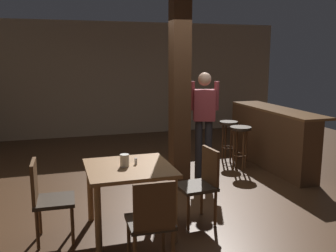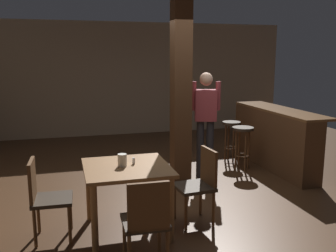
{
  "view_description": "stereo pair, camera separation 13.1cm",
  "coord_description": "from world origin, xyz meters",
  "px_view_note": "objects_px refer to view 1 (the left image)",
  "views": [
    {
      "loc": [
        -1.85,
        -4.87,
        1.98
      ],
      "look_at": [
        -0.36,
        -0.03,
        1.02
      ],
      "focal_mm": 40.0,
      "sensor_mm": 36.0,
      "label": 1
    },
    {
      "loc": [
        -1.72,
        -4.91,
        1.98
      ],
      "look_at": [
        -0.36,
        -0.03,
        1.02
      ],
      "focal_mm": 40.0,
      "sensor_mm": 36.0,
      "label": 2
    }
  ],
  "objects_px": {
    "chair_east": "(201,181)",
    "standing_person": "(204,117)",
    "chair_south": "(152,220)",
    "dining_table": "(129,177)",
    "napkin_cup": "(125,160)",
    "bar_stool_near": "(240,137)",
    "bar_counter": "(271,137)",
    "bar_stool_mid": "(228,131)",
    "chair_west": "(47,196)",
    "salt_shaker": "(136,161)"
  },
  "relations": [
    {
      "from": "chair_south",
      "to": "bar_stool_mid",
      "type": "distance_m",
      "value": 3.96
    },
    {
      "from": "chair_south",
      "to": "napkin_cup",
      "type": "relative_size",
      "value": 6.41
    },
    {
      "from": "chair_east",
      "to": "bar_stool_near",
      "type": "height_order",
      "value": "chair_east"
    },
    {
      "from": "dining_table",
      "to": "bar_stool_near",
      "type": "relative_size",
      "value": 1.24
    },
    {
      "from": "chair_west",
      "to": "bar_counter",
      "type": "relative_size",
      "value": 0.39
    },
    {
      "from": "dining_table",
      "to": "chair_east",
      "type": "xyz_separation_m",
      "value": [
        0.87,
        -0.02,
        -0.13
      ]
    },
    {
      "from": "dining_table",
      "to": "bar_stool_near",
      "type": "distance_m",
      "value": 2.93
    },
    {
      "from": "chair_west",
      "to": "bar_stool_mid",
      "type": "height_order",
      "value": "chair_west"
    },
    {
      "from": "bar_stool_near",
      "to": "bar_counter",
      "type": "bearing_deg",
      "value": -2.22
    },
    {
      "from": "dining_table",
      "to": "bar_stool_mid",
      "type": "xyz_separation_m",
      "value": [
        2.37,
        2.33,
        -0.07
      ]
    },
    {
      "from": "bar_counter",
      "to": "bar_stool_mid",
      "type": "relative_size",
      "value": 3.04
    },
    {
      "from": "chair_east",
      "to": "standing_person",
      "type": "relative_size",
      "value": 0.52
    },
    {
      "from": "dining_table",
      "to": "bar_stool_near",
      "type": "bearing_deg",
      "value": 37.32
    },
    {
      "from": "dining_table",
      "to": "bar_counter",
      "type": "distance_m",
      "value": 3.4
    },
    {
      "from": "dining_table",
      "to": "salt_shaker",
      "type": "bearing_deg",
      "value": 32.8
    },
    {
      "from": "bar_stool_mid",
      "to": "chair_west",
      "type": "bearing_deg",
      "value": -144.66
    },
    {
      "from": "standing_person",
      "to": "bar_counter",
      "type": "bearing_deg",
      "value": 8.47
    },
    {
      "from": "chair_south",
      "to": "bar_stool_near",
      "type": "distance_m",
      "value": 3.5
    },
    {
      "from": "standing_person",
      "to": "bar_stool_near",
      "type": "distance_m",
      "value": 0.92
    },
    {
      "from": "salt_shaker",
      "to": "standing_person",
      "type": "relative_size",
      "value": 0.04
    },
    {
      "from": "bar_stool_near",
      "to": "bar_stool_mid",
      "type": "xyz_separation_m",
      "value": [
        0.05,
        0.56,
        -0.01
      ]
    },
    {
      "from": "salt_shaker",
      "to": "bar_stool_near",
      "type": "height_order",
      "value": "salt_shaker"
    },
    {
      "from": "dining_table",
      "to": "standing_person",
      "type": "bearing_deg",
      "value": 45.13
    },
    {
      "from": "salt_shaker",
      "to": "standing_person",
      "type": "bearing_deg",
      "value": 45.76
    },
    {
      "from": "standing_person",
      "to": "bar_stool_near",
      "type": "relative_size",
      "value": 2.26
    },
    {
      "from": "salt_shaker",
      "to": "napkin_cup",
      "type": "bearing_deg",
      "value": -160.65
    },
    {
      "from": "chair_east",
      "to": "bar_counter",
      "type": "bearing_deg",
      "value": 40.76
    },
    {
      "from": "bar_counter",
      "to": "bar_stool_mid",
      "type": "bearing_deg",
      "value": 133.28
    },
    {
      "from": "chair_south",
      "to": "standing_person",
      "type": "distance_m",
      "value": 2.88
    },
    {
      "from": "chair_east",
      "to": "bar_stool_mid",
      "type": "relative_size",
      "value": 1.17
    },
    {
      "from": "dining_table",
      "to": "chair_south",
      "type": "bearing_deg",
      "value": -87.82
    },
    {
      "from": "chair_west",
      "to": "bar_counter",
      "type": "bearing_deg",
      "value": 24.45
    },
    {
      "from": "chair_east",
      "to": "bar_stool_mid",
      "type": "bearing_deg",
      "value": 57.37
    },
    {
      "from": "chair_south",
      "to": "salt_shaker",
      "type": "relative_size",
      "value": 12.49
    },
    {
      "from": "chair_east",
      "to": "bar_counter",
      "type": "distance_m",
      "value": 2.71
    },
    {
      "from": "dining_table",
      "to": "chair_south",
      "type": "distance_m",
      "value": 0.88
    },
    {
      "from": "napkin_cup",
      "to": "bar_counter",
      "type": "height_order",
      "value": "bar_counter"
    },
    {
      "from": "dining_table",
      "to": "napkin_cup",
      "type": "height_order",
      "value": "napkin_cup"
    },
    {
      "from": "bar_stool_mid",
      "to": "bar_counter",
      "type": "bearing_deg",
      "value": -46.72
    },
    {
      "from": "dining_table",
      "to": "standing_person",
      "type": "xyz_separation_m",
      "value": [
        1.54,
        1.54,
        0.37
      ]
    },
    {
      "from": "chair_west",
      "to": "bar_stool_near",
      "type": "xyz_separation_m",
      "value": [
        3.22,
        1.75,
        0.07
      ]
    },
    {
      "from": "bar_stool_near",
      "to": "bar_stool_mid",
      "type": "distance_m",
      "value": 0.56
    },
    {
      "from": "standing_person",
      "to": "bar_stool_near",
      "type": "xyz_separation_m",
      "value": [
        0.79,
        0.23,
        -0.42
      ]
    },
    {
      "from": "bar_counter",
      "to": "chair_east",
      "type": "bearing_deg",
      "value": -139.24
    },
    {
      "from": "standing_person",
      "to": "bar_stool_mid",
      "type": "distance_m",
      "value": 1.23
    },
    {
      "from": "chair_west",
      "to": "bar_stool_mid",
      "type": "relative_size",
      "value": 1.17
    },
    {
      "from": "chair_south",
      "to": "bar_counter",
      "type": "bearing_deg",
      "value": 42.21
    },
    {
      "from": "chair_west",
      "to": "dining_table",
      "type": "bearing_deg",
      "value": -1.2
    },
    {
      "from": "chair_west",
      "to": "bar_stool_near",
      "type": "bearing_deg",
      "value": 28.62
    },
    {
      "from": "chair_east",
      "to": "standing_person",
      "type": "height_order",
      "value": "standing_person"
    }
  ]
}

